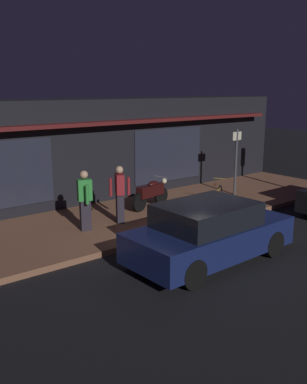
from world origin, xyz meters
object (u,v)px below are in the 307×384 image
bicycle_parked (216,197)px  person_photographer (85,199)px  parked_car_near (209,232)px  motorcycle (151,193)px  sign_post (236,158)px  person_bystander (120,193)px

bicycle_parked → person_photographer: size_ratio=0.87×
bicycle_parked → parked_car_near: (-3.11, -2.72, 0.20)m
bicycle_parked → parked_car_near: parked_car_near is taller
person_photographer → parked_car_near: person_photographer is taller
motorcycle → bicycle_parked: size_ratio=1.16×
motorcycle → sign_post: size_ratio=0.70×
sign_post → person_bystander: bearing=-177.6°
motorcycle → person_photographer: person_photographer is taller
person_bystander → sign_post: size_ratio=0.70×
motorcycle → person_photographer: bearing=-166.1°
person_photographer → sign_post: sign_post is taller
person_photographer → sign_post: 6.37m
bicycle_parked → person_bystander: (-3.33, 0.64, 0.52)m
person_bystander → motorcycle: bearing=22.8°
motorcycle → person_bystander: person_bystander is taller
person_photographer → person_bystander: bearing=-0.6°
bicycle_parked → parked_car_near: 4.14m
person_photographer → parked_car_near: (1.34, -3.38, -0.32)m
motorcycle → parked_car_near: size_ratio=0.41×
bicycle_parked → person_photographer: (-4.46, 0.65, 0.52)m
person_photographer → sign_post: bearing=1.9°
bicycle_parked → person_photographer: 4.54m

